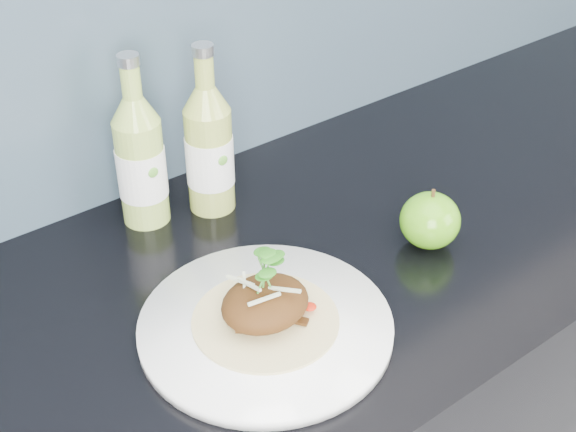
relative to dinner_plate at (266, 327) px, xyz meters
The scene contains 5 objects.
dinner_plate is the anchor object (origin of this frame).
pork_taco 0.04m from the dinner_plate, 91.79° to the left, with size 0.17×0.17×0.10m.
green_apple 0.28m from the dinner_plate, ahead, with size 0.08×0.08×0.09m.
cider_bottle_left 0.31m from the dinner_plate, 88.70° to the left, with size 0.08×0.08×0.25m.
cider_bottle_right 0.29m from the dinner_plate, 69.55° to the left, with size 0.08×0.08×0.25m.
Camera 1 is at (-0.51, 1.04, 1.55)m, focal length 50.00 mm.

